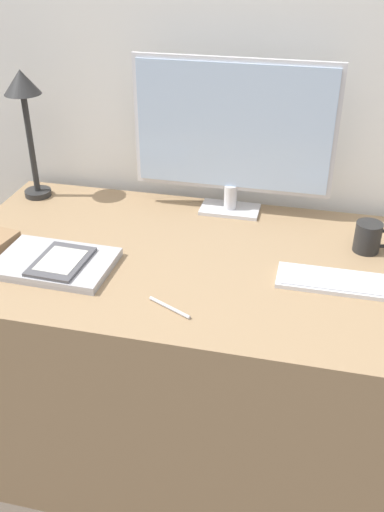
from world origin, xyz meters
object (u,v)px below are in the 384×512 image
object	(u,v)px
coffee_mug	(369,237)
pen	(170,307)
monitor	(233,132)
desk_lamp	(24,103)
ereader	(61,261)
keyboard	(335,281)
laptop	(55,263)

from	to	relation	value
coffee_mug	pen	bearing A→B (deg)	-139.89
monitor	pen	xyz separation A→B (m)	(-0.05, -0.58, -0.26)
desk_lamp	pen	distance (m)	0.89
ereader	keyboard	bearing A→B (deg)	7.98
laptop	ereader	world-z (taller)	ereader
ereader	coffee_mug	world-z (taller)	coffee_mug
monitor	coffee_mug	bearing A→B (deg)	-20.90
coffee_mug	pen	xyz separation A→B (m)	(-0.49, -0.41, -0.04)
monitor	desk_lamp	world-z (taller)	monitor
keyboard	pen	size ratio (longest dim) A/B	2.56
keyboard	ereader	xyz separation A→B (m)	(-0.74, -0.10, 0.02)
monitor	laptop	bearing A→B (deg)	-132.30
laptop	desk_lamp	xyz separation A→B (m)	(-0.26, 0.42, 0.32)
coffee_mug	laptop	bearing A→B (deg)	-161.14
monitor	desk_lamp	size ratio (longest dim) A/B	1.46
laptop	pen	bearing A→B (deg)	-18.27
keyboard	desk_lamp	bearing A→B (deg)	162.16
ereader	pen	xyz separation A→B (m)	(0.34, -0.11, -0.02)
ereader	coffee_mug	bearing A→B (deg)	20.14
monitor	pen	distance (m)	0.64
coffee_mug	desk_lamp	bearing A→B (deg)	173.30
monitor	desk_lamp	xyz separation A→B (m)	(-0.67, -0.04, 0.06)
ereader	laptop	bearing A→B (deg)	153.77
pen	laptop	bearing A→B (deg)	161.73
ereader	pen	bearing A→B (deg)	-17.65
desk_lamp	laptop	bearing A→B (deg)	-58.34
monitor	ereader	xyz separation A→B (m)	(-0.39, -0.47, -0.24)
desk_lamp	coffee_mug	distance (m)	1.15
pen	coffee_mug	bearing A→B (deg)	40.11
laptop	ereader	distance (m)	0.03
desk_lamp	pen	size ratio (longest dim) A/B	3.57
monitor	keyboard	distance (m)	0.57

